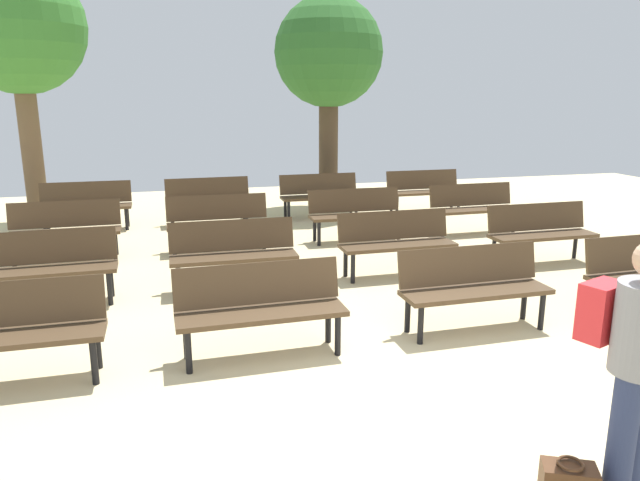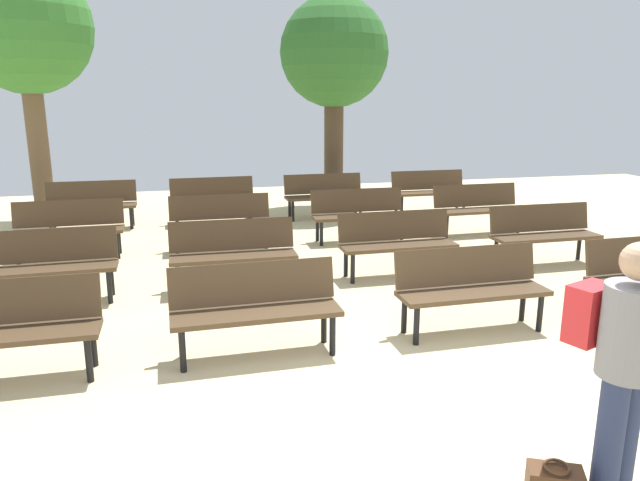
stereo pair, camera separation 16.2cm
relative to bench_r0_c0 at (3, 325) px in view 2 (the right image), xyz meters
The scene contains 19 objects.
ground_plane 3.72m from the bench_r0_c0, 24.76° to the right, with size 24.00×24.00×0.00m, color beige.
bench_r0_c0 is the anchor object (origin of this frame).
bench_r0_c1 2.19m from the bench_r0_c0, ahead, with size 1.61×0.50×0.87m.
bench_r0_c2 4.47m from the bench_r0_c0, ahead, with size 1.60×0.49×0.87m.
bench_r1_c0 2.04m from the bench_r0_c0, 90.67° to the left, with size 1.61×0.51×0.87m.
bench_r1_c1 3.01m from the bench_r0_c0, 43.50° to the left, with size 1.61×0.51×0.87m.
bench_r1_c2 4.90m from the bench_r0_c0, 25.33° to the left, with size 1.60×0.49×0.87m.
bench_r1_c3 7.02m from the bench_r0_c0, 17.22° to the left, with size 1.60×0.48×0.87m.
bench_r2_c0 4.11m from the bench_r0_c0, 91.33° to the left, with size 1.60×0.49×0.87m.
bench_r2_c1 4.63m from the bench_r0_c0, 61.86° to the left, with size 1.61×0.50×0.87m.
bench_r2_c2 6.12m from the bench_r0_c0, 42.40° to the left, with size 1.61×0.52×0.87m.
bench_r2_c3 7.91m from the bench_r0_c0, 31.41° to the left, with size 1.60×0.49×0.87m.
bench_r3_c0 6.20m from the bench_r0_c0, 90.14° to the left, with size 1.60×0.49×0.87m.
bench_r3_c1 6.55m from the bench_r0_c0, 70.35° to the left, with size 1.61×0.51×0.87m.
bench_r3_c2 7.58m from the bench_r0_c0, 54.24° to the left, with size 1.60×0.49×0.87m.
bench_r3_c3 9.10m from the bench_r0_c0, 42.42° to the left, with size 1.60×0.49×0.87m.
tree_0 9.30m from the bench_r0_c0, 56.09° to the left, with size 2.32×2.32×4.48m.
tree_1 7.87m from the bench_r0_c0, 98.04° to the left, with size 2.44×2.44×4.87m.
visitor_with_backpack 4.80m from the bench_r0_c0, 33.43° to the right, with size 0.47×0.59×1.65m.
Camera 2 is at (-1.83, -3.75, 2.44)m, focal length 33.12 mm.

